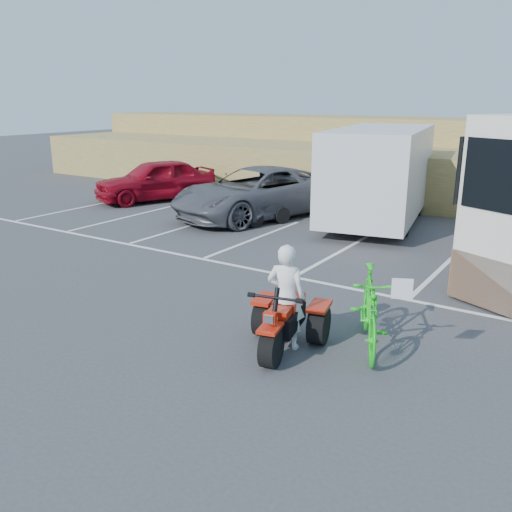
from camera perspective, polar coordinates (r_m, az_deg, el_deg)
The scene contains 11 objects.
ground at distance 10.71m, azimuth -2.32°, elevation -5.69°, with size 100.00×100.00×0.00m, color #3C3C3F.
parking_stripes at distance 13.70m, azimuth 10.56°, elevation -0.96°, with size 28.00×5.16×0.01m.
grass_embankment at distance 24.39m, azimuth 19.41°, elevation 9.35°, with size 40.00×8.50×3.10m.
red_trike_atv at distance 9.10m, azimuth 2.81°, elevation -9.85°, with size 1.29×1.72×1.12m, color #BA1E0A, non-canonical shape.
rider at distance 8.88m, azimuth 3.18°, elevation -4.31°, with size 0.65×0.42×1.77m, color white.
green_dirt_bike at distance 9.11m, azimuth 11.88°, elevation -5.54°, with size 0.63×2.24×1.34m, color #14BF19.
grey_pickup at distance 18.82m, azimuth 0.03°, elevation 6.69°, with size 2.84×6.15×1.71m, color #4B4D53.
red_car at distance 22.38m, azimuth -10.52°, elevation 7.89°, with size 1.95×4.84×1.65m, color maroon.
cargo_trailer at distance 18.32m, azimuth 12.87°, elevation 8.59°, with size 3.79×6.97×3.08m.
quad_atv_blue at distance 18.11m, azimuth 0.45°, elevation 3.55°, with size 1.18×1.58×1.03m, color navy, non-canonical shape.
quad_atv_green at distance 18.25m, azimuth 10.47°, elevation 3.37°, with size 1.24×1.67×1.09m, color #16601B, non-canonical shape.
Camera 1 is at (5.76, -8.08, 4.02)m, focal length 38.00 mm.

